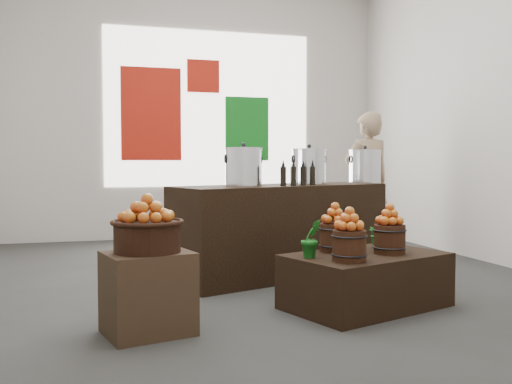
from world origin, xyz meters
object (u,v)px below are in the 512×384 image
object	(u,v)px
wicker_basket	(147,237)
counter	(281,231)
display_table	(366,281)
crate	(148,293)
stock_pot_left	(243,168)
stock_pot_center	(309,167)
shopper	(367,181)
stock_pot_right	(365,167)

from	to	relation	value
wicker_basket	counter	size ratio (longest dim) A/B	0.20
display_table	counter	xyz separation A→B (m)	(-0.26, 1.40, 0.25)
crate	stock_pot_left	xyz separation A→B (m)	(1.05, 1.48, 0.84)
display_table	stock_pot_left	distance (m)	1.68
crate	stock_pot_center	bearing A→B (deg)	43.68
crate	shopper	bearing A→B (deg)	43.85
display_table	shopper	distance (m)	3.21
stock_pot_right	crate	bearing A→B (deg)	-142.25
stock_pot_right	shopper	bearing A→B (deg)	61.91
stock_pot_center	crate	bearing A→B (deg)	-136.32
stock_pot_center	shopper	bearing A→B (deg)	44.08
display_table	stock_pot_left	size ratio (longest dim) A/B	3.55
display_table	stock_pot_right	world-z (taller)	stock_pot_right
crate	stock_pot_center	size ratio (longest dim) A/B	1.59
crate	stock_pot_right	size ratio (longest dim) A/B	1.59
display_table	stock_pot_left	bearing A→B (deg)	100.17
counter	stock_pot_right	world-z (taller)	stock_pot_right
stock_pot_left	counter	bearing A→B (deg)	19.36
wicker_basket	stock_pot_right	distance (m)	3.36
counter	stock_pot_left	distance (m)	0.80
display_table	counter	bearing A→B (deg)	81.17
display_table	counter	size ratio (longest dim) A/B	0.55
crate	counter	bearing A→B (deg)	47.57
stock_pot_center	wicker_basket	bearing A→B (deg)	-136.32
crate	wicker_basket	size ratio (longest dim) A/B	1.25
display_table	crate	bearing A→B (deg)	168.60
shopper	stock_pot_right	bearing A→B (deg)	55.34
wicker_basket	shopper	size ratio (longest dim) A/B	0.24
crate	shopper	world-z (taller)	shopper
wicker_basket	counter	world-z (taller)	counter
wicker_basket	shopper	distance (m)	4.40
wicker_basket	crate	bearing A→B (deg)	0.00
wicker_basket	shopper	xyz separation A→B (m)	(3.17, 3.04, 0.26)
display_table	stock_pot_right	xyz separation A→B (m)	(0.87, 1.79, 0.90)
display_table	stock_pot_center	distance (m)	1.77
stock_pot_left	stock_pot_center	world-z (taller)	same
crate	counter	xyz separation A→B (m)	(1.50, 1.64, 0.19)
display_table	stock_pot_center	bearing A→B (deg)	67.44
crate	stock_pot_left	bearing A→B (deg)	54.57
stock_pot_center	shopper	distance (m)	1.85
stock_pot_left	display_table	bearing A→B (deg)	-60.57
wicker_basket	shopper	world-z (taller)	shopper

